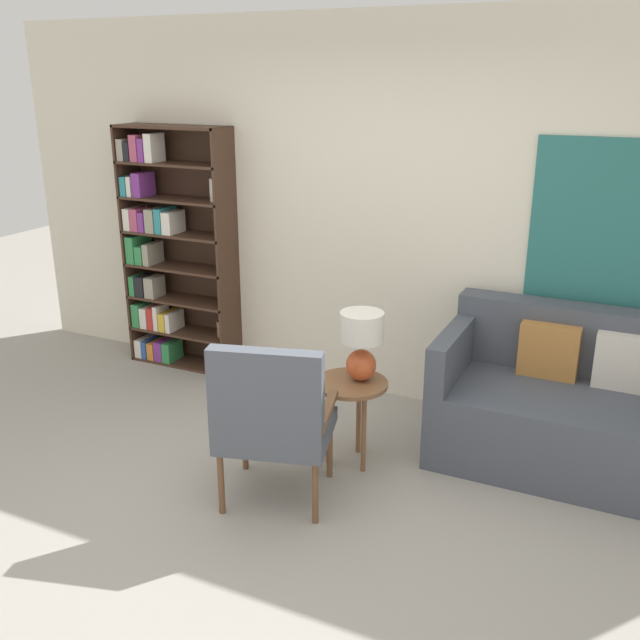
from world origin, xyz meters
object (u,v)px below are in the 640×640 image
(bookshelf, at_px, (168,253))
(couch, at_px, (578,410))
(armchair, at_px, (271,415))
(table_lamp, at_px, (362,340))
(side_table, at_px, (351,393))

(bookshelf, height_order, couch, bookshelf)
(armchair, height_order, table_lamp, armchair)
(bookshelf, distance_m, armchair, 2.37)
(armchair, height_order, couch, armchair)
(bookshelf, height_order, side_table, bookshelf)
(couch, distance_m, side_table, 1.40)
(table_lamp, bearing_deg, armchair, -109.85)
(couch, xyz_separation_m, side_table, (-1.25, -0.61, 0.12))
(couch, bearing_deg, table_lamp, -155.32)
(bookshelf, bearing_deg, couch, -5.05)
(couch, height_order, side_table, couch)
(armchair, height_order, side_table, armchair)
(side_table, bearing_deg, bookshelf, 155.72)
(bookshelf, xyz_separation_m, table_lamp, (2.03, -0.84, -0.13))
(couch, relative_size, table_lamp, 3.88)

